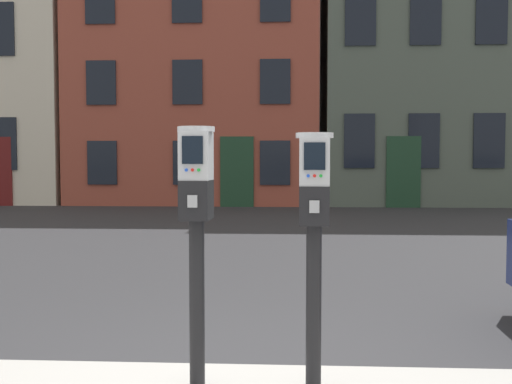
{
  "coord_description": "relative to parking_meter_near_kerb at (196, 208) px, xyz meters",
  "views": [
    {
      "loc": [
        0.44,
        -3.83,
        1.49
      ],
      "look_at": [
        0.22,
        -0.1,
        1.28
      ],
      "focal_mm": 44.25,
      "sensor_mm": 36.0,
      "label": 1
    }
  ],
  "objects": [
    {
      "name": "parking_meter_near_kerb",
      "position": [
        0.0,
        0.0,
        0.0
      ],
      "size": [
        0.22,
        0.26,
        1.53
      ],
      "rotation": [
        0.0,
        0.0,
        -1.6
      ],
      "color": "black",
      "rests_on": "sidewalk_slab"
    },
    {
      "name": "parking_meter_twin_adjacent",
      "position": [
        0.68,
        -0.0,
        -0.03
      ],
      "size": [
        0.22,
        0.26,
        1.49
      ],
      "rotation": [
        0.0,
        0.0,
        -1.6
      ],
      "color": "black",
      "rests_on": "sidewalk_slab"
    },
    {
      "name": "townhouse_brick_corner",
      "position": [
        -2.56,
        17.91,
        3.6
      ],
      "size": [
        7.83,
        5.7,
        9.59
      ],
      "color": "brown",
      "rests_on": "ground_plane"
    },
    {
      "name": "townhouse_grey_stucco",
      "position": [
        5.35,
        18.33,
        4.17
      ],
      "size": [
        7.5,
        6.54,
        10.71
      ],
      "color": "#4C564C",
      "rests_on": "ground_plane"
    }
  ]
}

